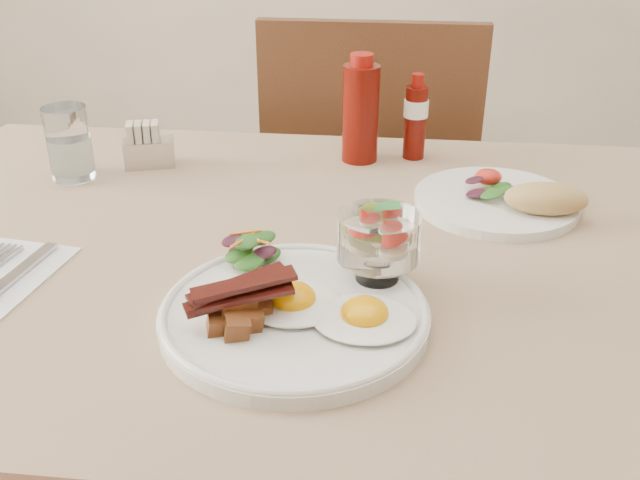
# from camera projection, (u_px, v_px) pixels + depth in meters

# --- Properties ---
(table) EXTENTS (1.33, 0.88, 0.75)m
(table) POSITION_uv_depth(u_px,v_px,m) (346.00, 319.00, 0.90)
(table) COLOR #552D1B
(table) RESTS_ON ground
(chair_far) EXTENTS (0.42, 0.42, 0.93)m
(chair_far) POSITION_uv_depth(u_px,v_px,m) (369.00, 202.00, 1.55)
(chair_far) COLOR #552D1B
(chair_far) RESTS_ON ground
(main_plate) EXTENTS (0.28, 0.28, 0.02)m
(main_plate) POSITION_uv_depth(u_px,v_px,m) (294.00, 315.00, 0.74)
(main_plate) COLOR white
(main_plate) RESTS_ON table
(fried_eggs) EXTENTS (0.21, 0.15, 0.03)m
(fried_eggs) POSITION_uv_depth(u_px,v_px,m) (328.00, 308.00, 0.72)
(fried_eggs) COLOR white
(fried_eggs) RESTS_ON main_plate
(bacon_potato_pile) EXTENTS (0.11, 0.08, 0.05)m
(bacon_potato_pile) POSITION_uv_depth(u_px,v_px,m) (239.00, 305.00, 0.70)
(bacon_potato_pile) COLOR brown
(bacon_potato_pile) RESTS_ON main_plate
(side_salad) EXTENTS (0.07, 0.07, 0.04)m
(side_salad) POSITION_uv_depth(u_px,v_px,m) (251.00, 250.00, 0.81)
(side_salad) COLOR #1C4913
(side_salad) RESTS_ON main_plate
(fruit_cup) EXTENTS (0.09, 0.09, 0.09)m
(fruit_cup) POSITION_uv_depth(u_px,v_px,m) (379.00, 237.00, 0.77)
(fruit_cup) COLOR white
(fruit_cup) RESTS_ON main_plate
(second_plate) EXTENTS (0.23, 0.23, 0.06)m
(second_plate) POSITION_uv_depth(u_px,v_px,m) (507.00, 199.00, 0.98)
(second_plate) COLOR white
(second_plate) RESTS_ON table
(ketchup_bottle) EXTENTS (0.06, 0.06, 0.17)m
(ketchup_bottle) POSITION_uv_depth(u_px,v_px,m) (361.00, 112.00, 1.12)
(ketchup_bottle) COLOR #560A04
(ketchup_bottle) RESTS_ON table
(hot_sauce_bottle) EXTENTS (0.04, 0.04, 0.14)m
(hot_sauce_bottle) POSITION_uv_depth(u_px,v_px,m) (416.00, 118.00, 1.13)
(hot_sauce_bottle) COLOR #560A04
(hot_sauce_bottle) RESTS_ON table
(sugar_caddy) EXTENTS (0.09, 0.06, 0.07)m
(sugar_caddy) POSITION_uv_depth(u_px,v_px,m) (148.00, 148.00, 1.12)
(sugar_caddy) COLOR #B3B3B8
(sugar_caddy) RESTS_ON table
(water_glass) EXTENTS (0.06, 0.06, 0.11)m
(water_glass) POSITION_uv_depth(u_px,v_px,m) (70.00, 148.00, 1.06)
(water_glass) COLOR white
(water_glass) RESTS_ON table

